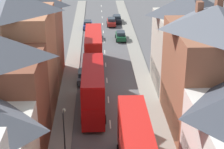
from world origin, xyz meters
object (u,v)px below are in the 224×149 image
(car_near_silver, at_px, (111,22))
(car_parked_right_a, at_px, (94,34))
(double_decker_bus_mid_street, at_px, (136,149))
(car_mid_black, at_px, (117,19))
(double_decker_bus_lead, at_px, (94,49))
(car_mid_white, at_px, (121,36))
(car_parked_left_a, at_px, (84,76))
(double_decker_bus_far_approaching, at_px, (93,89))
(street_lamp, at_px, (64,136))
(car_parked_left_b, at_px, (88,24))

(car_near_silver, xyz_separation_m, car_parked_right_a, (-3.60, -8.68, -0.02))
(car_parked_right_a, bearing_deg, car_near_silver, 67.47)
(double_decker_bus_mid_street, xyz_separation_m, car_mid_black, (1.31, 52.20, -2.00))
(double_decker_bus_lead, bearing_deg, double_decker_bus_mid_street, -82.22)
(car_mid_white, bearing_deg, double_decker_bus_lead, -110.44)
(car_near_silver, height_order, car_parked_right_a, car_near_silver)
(car_parked_left_a, bearing_deg, double_decker_bus_far_approaching, -81.38)
(double_decker_bus_far_approaching, distance_m, car_mid_white, 27.86)
(double_decker_bus_mid_street, height_order, car_parked_left_a, double_decker_bus_mid_street)
(double_decker_bus_mid_street, relative_size, double_decker_bus_far_approaching, 1.00)
(double_decker_bus_mid_street, bearing_deg, car_mid_white, 88.10)
(double_decker_bus_mid_street, bearing_deg, car_mid_black, 88.56)
(street_lamp, bearing_deg, car_parked_right_a, 86.43)
(car_parked_right_a, distance_m, car_mid_black, 12.30)
(car_parked_left_a, height_order, car_parked_left_b, car_parked_left_a)
(double_decker_bus_lead, height_order, car_near_silver, double_decker_bus_lead)
(car_near_silver, distance_m, car_parked_left_b, 5.28)
(car_mid_black, xyz_separation_m, street_lamp, (-7.35, -50.56, 2.42))
(car_near_silver, bearing_deg, car_mid_white, -82.65)
(car_near_silver, bearing_deg, car_parked_left_b, -158.08)
(car_parked_right_a, bearing_deg, street_lamp, -93.57)
(car_near_silver, height_order, car_mid_black, car_near_silver)
(double_decker_bus_far_approaching, xyz_separation_m, car_parked_right_a, (0.01, 28.75, -1.99))
(car_mid_black, height_order, street_lamp, street_lamp)
(double_decker_bus_far_approaching, height_order, car_parked_right_a, double_decker_bus_far_approaching)
(double_decker_bus_mid_street, relative_size, car_parked_left_b, 2.45)
(double_decker_bus_lead, bearing_deg, car_parked_left_b, 93.47)
(double_decker_bus_lead, xyz_separation_m, car_parked_left_a, (-1.29, -5.66, -1.97))
(double_decker_bus_far_approaching, distance_m, car_parked_left_a, 8.84)
(car_near_silver, relative_size, street_lamp, 0.77)
(car_parked_left_a, distance_m, car_mid_white, 19.83)
(car_parked_right_a, distance_m, street_lamp, 39.43)
(double_decker_bus_lead, xyz_separation_m, street_lamp, (-2.44, -24.71, 0.43))
(car_near_silver, relative_size, car_parked_left_b, 0.96)
(double_decker_bus_far_approaching, distance_m, car_parked_right_a, 28.82)
(car_mid_black, distance_m, street_lamp, 51.15)
(double_decker_bus_mid_street, distance_m, street_lamp, 6.27)
(car_parked_left_a, bearing_deg, car_near_silver, 80.38)
(double_decker_bus_mid_street, height_order, car_parked_left_b, double_decker_bus_mid_street)
(car_parked_right_a, relative_size, street_lamp, 0.73)
(car_near_silver, bearing_deg, car_parked_left_a, -99.62)
(car_parked_right_a, bearing_deg, double_decker_bus_lead, -90.04)
(double_decker_bus_lead, height_order, car_mid_black, double_decker_bus_lead)
(car_parked_right_a, xyz_separation_m, car_mid_black, (4.90, 11.28, -0.00))
(double_decker_bus_lead, xyz_separation_m, double_decker_bus_far_approaching, (0.00, -14.18, 0.00))
(double_decker_bus_lead, xyz_separation_m, double_decker_bus_mid_street, (3.60, -26.35, 0.00))
(double_decker_bus_far_approaching, bearing_deg, car_parked_left_b, 92.09)
(double_decker_bus_far_approaching, xyz_separation_m, car_near_silver, (3.61, 37.43, -1.98))
(double_decker_bus_far_approaching, relative_size, street_lamp, 1.96)
(car_parked_left_b, bearing_deg, double_decker_bus_lead, -86.53)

